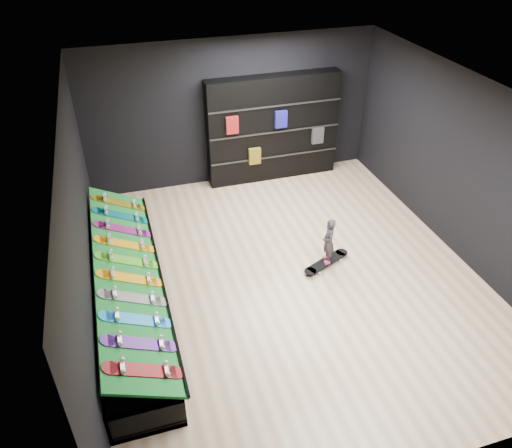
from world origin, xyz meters
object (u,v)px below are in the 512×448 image
object	(u,v)px
display_rack	(129,295)
back_shelving	(273,129)
child	(328,249)
floor_skateboard	(326,263)

from	to	relation	value
display_rack	back_shelving	world-z (taller)	back_shelving
back_shelving	child	xyz separation A→B (m)	(-0.13, -3.25, -0.78)
floor_skateboard	display_rack	bearing A→B (deg)	157.35
floor_skateboard	child	size ratio (longest dim) A/B	1.97
child	floor_skateboard	bearing A→B (deg)	180.00
floor_skateboard	child	bearing A→B (deg)	0.00
back_shelving	child	bearing A→B (deg)	-92.22
display_rack	floor_skateboard	size ratio (longest dim) A/B	4.59
display_rack	child	bearing A→B (deg)	1.18
display_rack	floor_skateboard	world-z (taller)	display_rack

